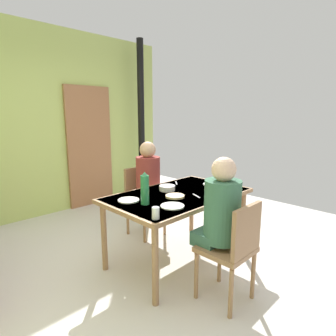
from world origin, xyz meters
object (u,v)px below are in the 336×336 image
person_far_diner (149,177)px  person_near_diner (221,209)px  serving_bowl_center (167,188)px  water_bottle_green_near (145,189)px  chair_near_diner (234,247)px  chair_far_diner (142,196)px  dining_table (178,200)px

person_far_diner → person_near_diner: bearing=74.4°
serving_bowl_center → water_bottle_green_near: bearing=-158.6°
serving_bowl_center → chair_near_diner: bearing=-101.6°
chair_near_diner → chair_far_diner: same height
dining_table → chair_near_diner: bearing=-103.8°
water_bottle_green_near → serving_bowl_center: bearing=21.4°
dining_table → water_bottle_green_near: 0.51m
chair_far_diner → serving_bowl_center: 0.71m
chair_far_diner → water_bottle_green_near: water_bottle_green_near is taller
serving_bowl_center → dining_table: bearing=-90.5°
person_near_diner → water_bottle_green_near: (-0.27, 0.65, 0.10)m
dining_table → water_bottle_green_near: water_bottle_green_near is taller
water_bottle_green_near → person_near_diner: bearing=-67.3°
person_near_diner → person_far_diner: same height
chair_far_diner → person_far_diner: bearing=90.0°
chair_far_diner → person_far_diner: 0.31m
dining_table → person_far_diner: size_ratio=1.93×
chair_near_diner → person_far_diner: (0.37, 1.47, 0.28)m
chair_near_diner → serving_bowl_center: 1.02m
chair_near_diner → chair_far_diner: size_ratio=1.00×
chair_far_diner → water_bottle_green_near: size_ratio=2.86×
person_near_diner → serving_bowl_center: bearing=76.6°
person_near_diner → person_far_diner: 1.38m
chair_far_diner → person_far_diner: size_ratio=1.13×
dining_table → person_near_diner: bearing=-106.5°
chair_far_diner → chair_near_diner: bearing=76.9°
person_near_diner → serving_bowl_center: person_near_diner is taller
dining_table → serving_bowl_center: (0.00, 0.16, 0.10)m
chair_near_diner → chair_far_diner: (0.37, 1.60, 0.00)m
person_far_diner → water_bottle_green_near: (-0.64, -0.68, 0.10)m
person_far_diner → chair_far_diner: bearing=-90.0°
person_near_diner → person_far_diner: size_ratio=1.00×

